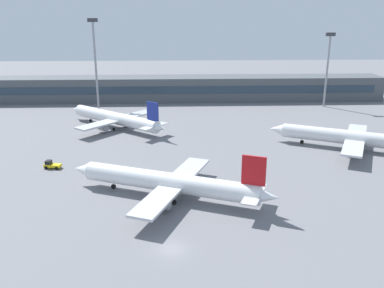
# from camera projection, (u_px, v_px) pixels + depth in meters

# --- Properties ---
(ground_plane) EXTENTS (400.00, 400.00, 0.00)m
(ground_plane) POSITION_uv_depth(u_px,v_px,m) (173.00, 156.00, 97.70)
(ground_plane) COLOR slate
(terminal_building) EXTENTS (158.59, 12.13, 9.00)m
(terminal_building) POSITION_uv_depth(u_px,v_px,m) (173.00, 89.00, 158.26)
(terminal_building) COLOR #4C5156
(terminal_building) RESTS_ON ground_plane
(airplane_near) EXTENTS (38.29, 27.50, 9.95)m
(airplane_near) POSITION_uv_depth(u_px,v_px,m) (168.00, 182.00, 75.21)
(airplane_near) COLOR white
(airplane_near) RESTS_ON ground_plane
(airplane_mid) EXTENTS (37.35, 27.00, 9.95)m
(airplane_mid) POSITION_uv_depth(u_px,v_px,m) (350.00, 138.00, 101.77)
(airplane_mid) COLOR silver
(airplane_mid) RESTS_ON ground_plane
(airplane_far) EXTENTS (31.87, 28.26, 9.74)m
(airplane_far) POSITION_uv_depth(u_px,v_px,m) (115.00, 118.00, 120.65)
(airplane_far) COLOR white
(airplane_far) RESTS_ON ground_plane
(baggage_tug_yellow) EXTENTS (3.82, 2.37, 1.75)m
(baggage_tug_yellow) POSITION_uv_depth(u_px,v_px,m) (52.00, 165.00, 90.05)
(baggage_tug_yellow) COLOR yellow
(baggage_tug_yellow) RESTS_ON ground_plane
(floodlight_tower_west) EXTENTS (3.20, 0.80, 25.75)m
(floodlight_tower_west) POSITION_uv_depth(u_px,v_px,m) (328.00, 65.00, 144.57)
(floodlight_tower_west) COLOR gray
(floodlight_tower_west) RESTS_ON ground_plane
(floodlight_tower_east) EXTENTS (3.20, 0.80, 30.58)m
(floodlight_tower_east) POSITION_uv_depth(u_px,v_px,m) (95.00, 60.00, 136.11)
(floodlight_tower_east) COLOR gray
(floodlight_tower_east) RESTS_ON ground_plane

